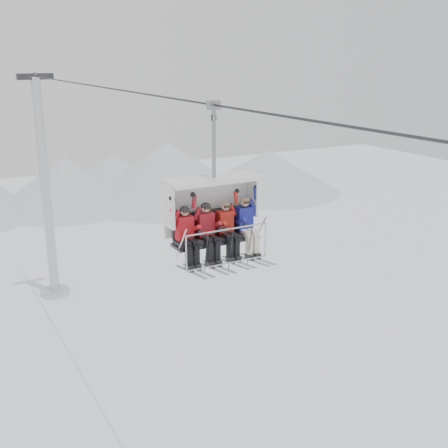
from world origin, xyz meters
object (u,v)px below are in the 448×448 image
chairlift_carrier (212,208)px  skier_far_right (246,224)px  skier_center_left (207,230)px  skier_center_right (227,228)px  lift_tower_right (47,206)px  skier_far_left (187,234)px

chairlift_carrier → skier_far_right: (0.86, -0.30, -0.47)m
skier_center_left → skier_center_right: 0.57m
lift_tower_right → skier_far_right: size_ratio=7.99×
skier_far_right → lift_tower_right: bearing=92.3°
skier_center_right → lift_tower_right: bearing=90.7°
skier_far_left → skier_center_right: bearing=-0.2°
chairlift_carrier → skier_center_left: size_ratio=2.36×
lift_tower_right → chairlift_carrier: 21.91m
skier_far_left → skier_center_left: bearing=0.2°
skier_far_left → skier_far_right: (1.73, 0.00, 0.01)m
skier_center_left → lift_tower_right: bearing=89.2°
chairlift_carrier → skier_center_left: (-0.30, -0.30, -0.47)m
chairlift_carrier → skier_far_left: size_ratio=2.36×
chairlift_carrier → skier_far_right: size_ratio=2.36×
skier_far_left → skier_far_right: skier_far_right is taller
chairlift_carrier → skier_far_right: chairlift_carrier is taller
skier_far_left → skier_center_left: skier_center_left is taller
chairlift_carrier → skier_far_left: (-0.87, -0.31, -0.48)m
lift_tower_right → skier_far_right: bearing=-87.7°
skier_center_left → skier_center_right: size_ratio=1.00×
chairlift_carrier → skier_center_right: chairlift_carrier is taller
skier_center_right → skier_far_right: (0.58, 0.01, 0.02)m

